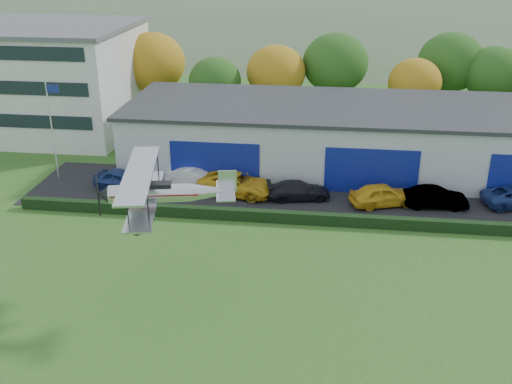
# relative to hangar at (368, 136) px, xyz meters

# --- Properties ---
(apron) EXTENTS (48.00, 9.00, 0.05)m
(apron) POSITION_rel_hangar_xyz_m (-2.00, -6.98, -2.63)
(apron) COLOR black
(apron) RESTS_ON ground
(hedge) EXTENTS (46.00, 0.60, 0.80)m
(hedge) POSITION_rel_hangar_xyz_m (-2.00, -11.78, -2.26)
(hedge) COLOR black
(hedge) RESTS_ON ground
(hangar) EXTENTS (40.60, 12.60, 5.30)m
(hangar) POSITION_rel_hangar_xyz_m (0.00, 0.00, 0.00)
(hangar) COLOR #B2B7BC
(hangar) RESTS_ON ground
(office_block) EXTENTS (20.60, 15.60, 10.40)m
(office_block) POSITION_rel_hangar_xyz_m (-33.00, 7.02, 2.56)
(office_block) COLOR silver
(office_block) RESTS_ON ground
(flagpole) EXTENTS (1.05, 0.10, 8.00)m
(flagpole) POSITION_rel_hangar_xyz_m (-24.88, -5.98, 2.13)
(flagpole) COLOR silver
(flagpole) RESTS_ON ground
(tree_belt) EXTENTS (75.70, 13.22, 10.12)m
(tree_belt) POSITION_rel_hangar_xyz_m (-4.15, 12.64, 2.95)
(tree_belt) COLOR #3D2614
(tree_belt) RESTS_ON ground
(distant_hills) EXTENTS (430.00, 196.00, 56.00)m
(distant_hills) POSITION_rel_hangar_xyz_m (-9.38, 112.02, -15.70)
(distant_hills) COLOR #4C6642
(distant_hills) RESTS_ON ground
(car_0) EXTENTS (5.22, 3.34, 1.66)m
(car_0) POSITION_rel_hangar_xyz_m (-18.79, -7.90, -1.78)
(car_0) COLOR navy
(car_0) RESTS_ON apron
(car_1) EXTENTS (4.77, 2.82, 1.48)m
(car_1) POSITION_rel_hangar_xyz_m (-13.52, -6.38, -1.86)
(car_1) COLOR silver
(car_1) RESTS_ON apron
(car_2) EXTENTS (6.29, 3.92, 1.62)m
(car_2) POSITION_rel_hangar_xyz_m (-10.06, -7.45, -1.80)
(car_2) COLOR gold
(car_2) RESTS_ON apron
(car_3) EXTENTS (4.98, 2.78, 1.36)m
(car_3) POSITION_rel_hangar_xyz_m (-5.35, -7.75, -1.92)
(car_3) COLOR black
(car_3) RESTS_ON apron
(car_4) EXTENTS (5.17, 3.35, 1.64)m
(car_4) POSITION_rel_hangar_xyz_m (0.81, -8.15, -1.79)
(car_4) COLOR gold
(car_4) RESTS_ON apron
(car_5) EXTENTS (4.60, 1.78, 1.49)m
(car_5) POSITION_rel_hangar_xyz_m (4.56, -8.03, -1.86)
(car_5) COLOR gray
(car_5) RESTS_ON apron
(biplane) EXTENTS (6.99, 7.97, 2.96)m
(biplane) POSITION_rel_hangar_xyz_m (-11.50, -22.07, 3.75)
(biplane) COLOR silver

